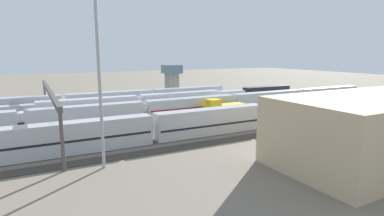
% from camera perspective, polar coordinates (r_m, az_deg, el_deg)
% --- Properties ---
extents(ground_plane, '(400.00, 400.00, 0.00)m').
position_cam_1_polar(ground_plane, '(74.08, -1.07, -2.03)').
color(ground_plane, '#756B5B').
extents(track_bed_0, '(140.00, 2.80, 0.12)m').
position_cam_1_polar(track_bed_0, '(92.05, -6.69, 0.34)').
color(track_bed_0, '#4C443D').
rests_on(track_bed_0, ground_plane).
extents(track_bed_1, '(140.00, 2.80, 0.12)m').
position_cam_1_polar(track_bed_1, '(87.47, -5.50, -0.15)').
color(track_bed_1, '#4C443D').
rests_on(track_bed_1, ground_plane).
extents(track_bed_2, '(140.00, 2.80, 0.12)m').
position_cam_1_polar(track_bed_2, '(82.94, -4.18, -0.70)').
color(track_bed_2, '#4C443D').
rests_on(track_bed_2, ground_plane).
extents(track_bed_3, '(140.00, 2.80, 0.12)m').
position_cam_1_polar(track_bed_3, '(78.47, -2.72, -1.30)').
color(track_bed_3, '#3D3833').
rests_on(track_bed_3, ground_plane).
extents(track_bed_4, '(140.00, 2.80, 0.12)m').
position_cam_1_polar(track_bed_4, '(74.06, -1.07, -1.98)').
color(track_bed_4, '#4C443D').
rests_on(track_bed_4, ground_plane).
extents(track_bed_5, '(140.00, 2.80, 0.12)m').
position_cam_1_polar(track_bed_5, '(69.74, 0.78, -2.74)').
color(track_bed_5, '#4C443D').
rests_on(track_bed_5, ground_plane).
extents(track_bed_6, '(140.00, 2.80, 0.12)m').
position_cam_1_polar(track_bed_6, '(65.51, 2.88, -3.60)').
color(track_bed_6, '#4C443D').
rests_on(track_bed_6, ground_plane).
extents(track_bed_7, '(140.00, 2.80, 0.12)m').
position_cam_1_polar(track_bed_7, '(61.40, 5.26, -4.57)').
color(track_bed_7, '#4C443D').
rests_on(track_bed_7, ground_plane).
extents(track_bed_8, '(140.00, 2.80, 0.12)m').
position_cam_1_polar(track_bed_8, '(57.43, 7.99, -5.66)').
color(track_bed_8, '#3D3833').
rests_on(track_bed_8, ground_plane).
extents(train_on_track_7, '(119.80, 3.06, 5.00)m').
position_cam_1_polar(train_on_track_7, '(59.72, 3.63, -2.46)').
color(train_on_track_7, '#B7BABF').
rests_on(train_on_track_7, ground_plane).
extents(train_on_track_4, '(119.80, 3.06, 5.00)m').
position_cam_1_polar(train_on_track_4, '(74.31, 0.04, 0.06)').
color(train_on_track_4, '#B7BABF').
rests_on(train_on_track_4, ground_plane).
extents(train_on_track_5, '(10.00, 3.00, 5.00)m').
position_cam_1_polar(train_on_track_5, '(72.97, 5.76, -0.53)').
color(train_on_track_5, gold).
rests_on(train_on_track_5, ground_plane).
extents(train_on_track_3, '(119.80, 3.06, 3.80)m').
position_cam_1_polar(train_on_track_3, '(77.64, -3.49, 0.02)').
color(train_on_track_3, silver).
rests_on(train_on_track_3, ground_plane).
extents(train_on_track_0, '(71.40, 3.06, 5.00)m').
position_cam_1_polar(train_on_track_0, '(87.84, -14.78, 1.27)').
color(train_on_track_0, '#B7BABF').
rests_on(train_on_track_0, ground_plane).
extents(train_on_track_1, '(90.60, 3.00, 4.40)m').
position_cam_1_polar(train_on_track_1, '(88.23, -3.82, 1.30)').
color(train_on_track_1, black).
rests_on(train_on_track_1, ground_plane).
extents(train_on_track_2, '(47.20, 3.06, 5.00)m').
position_cam_1_polar(train_on_track_2, '(79.53, -9.83, 0.58)').
color(train_on_track_2, silver).
rests_on(train_on_track_2, ground_plane).
extents(light_mast_1, '(2.80, 0.70, 29.49)m').
position_cam_1_polar(light_mast_1, '(42.26, -17.22, 13.75)').
color(light_mast_1, '#9EA0A5').
rests_on(light_mast_1, ground_plane).
extents(signal_gantry, '(0.70, 45.00, 8.80)m').
position_cam_1_polar(signal_gantry, '(65.23, -24.89, 2.33)').
color(signal_gantry, '#4C4742').
rests_on(signal_gantry, ground_plane).
extents(control_tower, '(6.00, 6.00, 11.43)m').
position_cam_1_polar(control_tower, '(111.96, -3.75, 5.57)').
color(control_tower, gray).
rests_on(control_tower, ground_plane).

